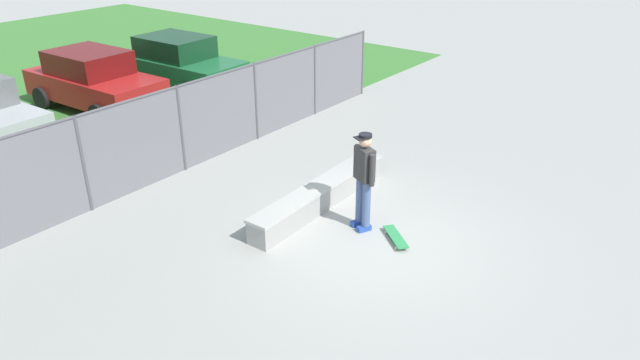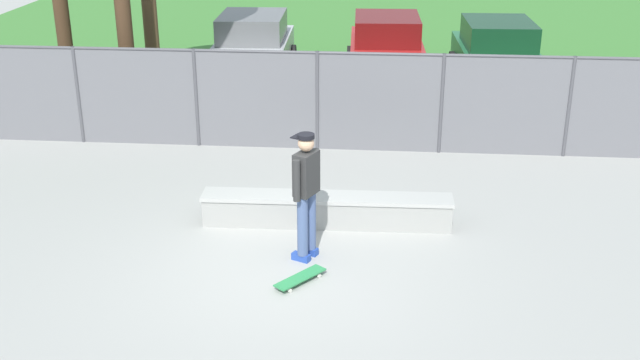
{
  "view_description": "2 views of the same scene",
  "coord_description": "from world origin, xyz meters",
  "px_view_note": "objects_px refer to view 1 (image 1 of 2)",
  "views": [
    {
      "loc": [
        -7.58,
        -4.69,
        5.44
      ],
      "look_at": [
        -0.01,
        1.09,
        0.85
      ],
      "focal_mm": 32.81,
      "sensor_mm": 36.0,
      "label": 1
    },
    {
      "loc": [
        1.29,
        -9.36,
        5.13
      ],
      "look_at": [
        0.4,
        0.88,
        0.96
      ],
      "focal_mm": 43.54,
      "sensor_mm": 36.0,
      "label": 2
    }
  ],
  "objects_px": {
    "skateboard": "(396,237)",
    "concrete_ledge": "(320,195)",
    "car_red": "(94,80)",
    "car_green": "(179,63)",
    "skateboarder": "(364,177)"
  },
  "relations": [
    {
      "from": "skateboard",
      "to": "concrete_ledge",
      "type": "bearing_deg",
      "value": 83.47
    },
    {
      "from": "skateboarder",
      "to": "skateboard",
      "type": "xyz_separation_m",
      "value": [
        -0.01,
        -0.72,
        -0.96
      ]
    },
    {
      "from": "skateboard",
      "to": "car_red",
      "type": "distance_m",
      "value": 10.56
    },
    {
      "from": "skateboarder",
      "to": "car_green",
      "type": "distance_m",
      "value": 10.06
    },
    {
      "from": "car_red",
      "to": "concrete_ledge",
      "type": "bearing_deg",
      "value": -95.46
    },
    {
      "from": "concrete_ledge",
      "to": "car_red",
      "type": "relative_size",
      "value": 0.9
    },
    {
      "from": "skateboarder",
      "to": "car_green",
      "type": "xyz_separation_m",
      "value": [
        3.74,
        9.34,
        -0.19
      ]
    },
    {
      "from": "concrete_ledge",
      "to": "car_red",
      "type": "xyz_separation_m",
      "value": [
        0.83,
        8.66,
        0.59
      ]
    },
    {
      "from": "concrete_ledge",
      "to": "skateboard",
      "type": "relative_size",
      "value": 5.12
    },
    {
      "from": "skateboard",
      "to": "car_red",
      "type": "bearing_deg",
      "value": 84.35
    },
    {
      "from": "car_green",
      "to": "skateboard",
      "type": "bearing_deg",
      "value": -110.45
    },
    {
      "from": "concrete_ledge",
      "to": "skateboarder",
      "type": "distance_m",
      "value": 1.37
    },
    {
      "from": "car_red",
      "to": "car_green",
      "type": "relative_size",
      "value": 1.0
    },
    {
      "from": "concrete_ledge",
      "to": "skateboard",
      "type": "xyz_separation_m",
      "value": [
        -0.21,
        -1.83,
        -0.17
      ]
    },
    {
      "from": "skateboarder",
      "to": "car_green",
      "type": "bearing_deg",
      "value": 68.19
    }
  ]
}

